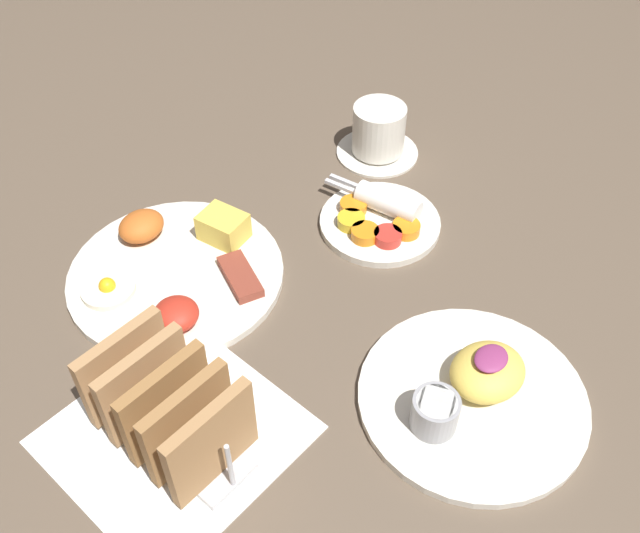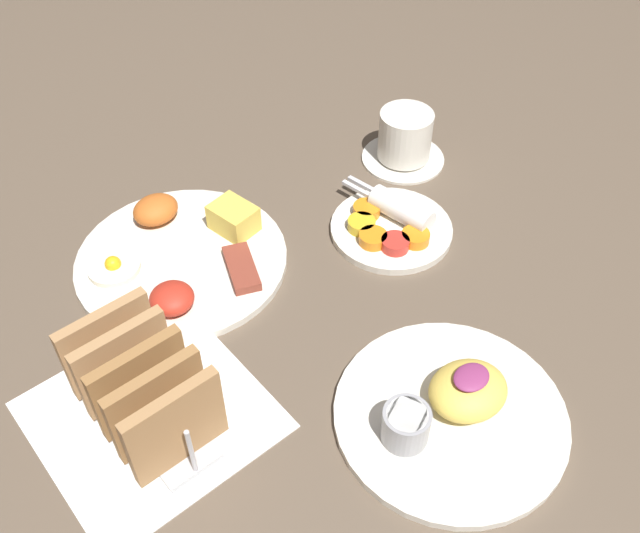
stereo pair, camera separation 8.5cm
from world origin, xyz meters
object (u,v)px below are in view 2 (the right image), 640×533
object	(u,v)px
coffee_cup	(405,139)
plate_condiments	(391,225)
plate_foreground	(450,410)
plate_breakfast	(182,254)
toast_rack	(142,387)

from	to	relation	value
coffee_cup	plate_condiments	bearing A→B (deg)	-140.46
plate_foreground	plate_condiments	bearing A→B (deg)	58.02
plate_condiments	plate_foreground	bearing A→B (deg)	-121.98
plate_breakfast	toast_rack	bearing A→B (deg)	-130.84
plate_foreground	coffee_cup	distance (m)	0.44
plate_breakfast	toast_rack	world-z (taller)	toast_rack
plate_breakfast	toast_rack	distance (m)	0.23
plate_breakfast	plate_foreground	xyz separation A→B (m)	(0.09, -0.37, 0.00)
plate_condiments	toast_rack	world-z (taller)	toast_rack
plate_foreground	plate_breakfast	bearing A→B (deg)	102.99
plate_condiments	toast_rack	xyz separation A→B (m)	(-0.38, -0.04, 0.04)
plate_breakfast	plate_foreground	world-z (taller)	plate_foreground
plate_foreground	coffee_cup	world-z (taller)	coffee_cup
plate_breakfast	plate_foreground	bearing A→B (deg)	-77.01
plate_condiments	coffee_cup	xyz separation A→B (m)	(0.12, 0.10, 0.02)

